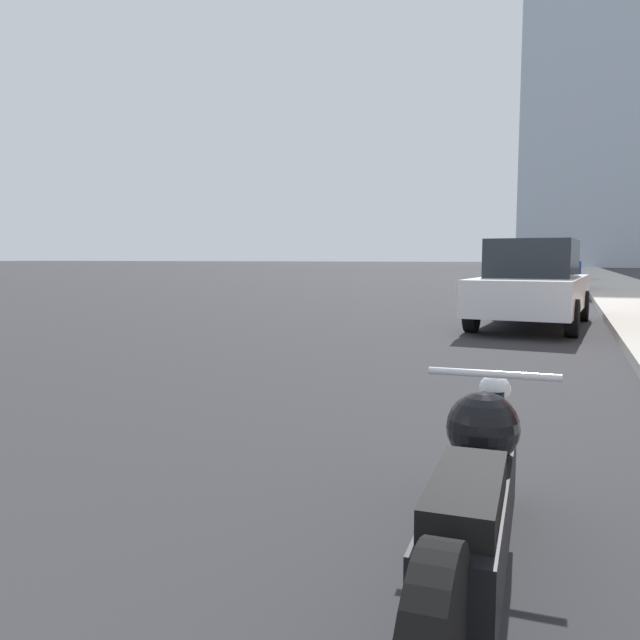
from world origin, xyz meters
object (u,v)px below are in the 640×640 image
(motorcycle, at_px, (475,505))
(parked_car_white, at_px, (533,284))
(parked_car_silver, at_px, (547,268))
(parked_car_blue, at_px, (558,266))
(parked_car_green, at_px, (562,264))
(parked_car_black, at_px, (561,262))

(motorcycle, xyz_separation_m, parked_car_white, (-0.28, 10.05, 0.43))
(parked_car_silver, bearing_deg, motorcycle, -93.27)
(motorcycle, bearing_deg, parked_car_blue, 88.22)
(motorcycle, height_order, parked_car_green, parked_car_green)
(parked_car_black, bearing_deg, parked_car_white, -87.02)
(parked_car_white, height_order, parked_car_black, parked_car_black)
(parked_car_blue, bearing_deg, parked_car_green, 83.92)
(motorcycle, bearing_deg, parked_car_white, 89.66)
(parked_car_black, bearing_deg, parked_car_green, -86.17)
(parked_car_green, bearing_deg, parked_car_black, 88.03)
(parked_car_blue, distance_m, parked_car_black, 23.95)
(parked_car_silver, xyz_separation_m, parked_car_blue, (0.27, 10.65, -0.02))
(parked_car_white, bearing_deg, parked_car_black, 94.37)
(parked_car_silver, distance_m, parked_car_blue, 10.65)
(parked_car_silver, relative_size, parked_car_blue, 1.08)
(parked_car_black, bearing_deg, parked_car_silver, -87.25)
(parked_car_black, bearing_deg, motorcycle, -86.69)
(parked_car_white, relative_size, parked_car_blue, 1.16)
(parked_car_white, distance_m, parked_car_green, 34.82)
(motorcycle, height_order, parked_car_black, parked_car_black)
(motorcycle, distance_m, parked_car_silver, 23.11)
(parked_car_silver, relative_size, parked_car_black, 1.09)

